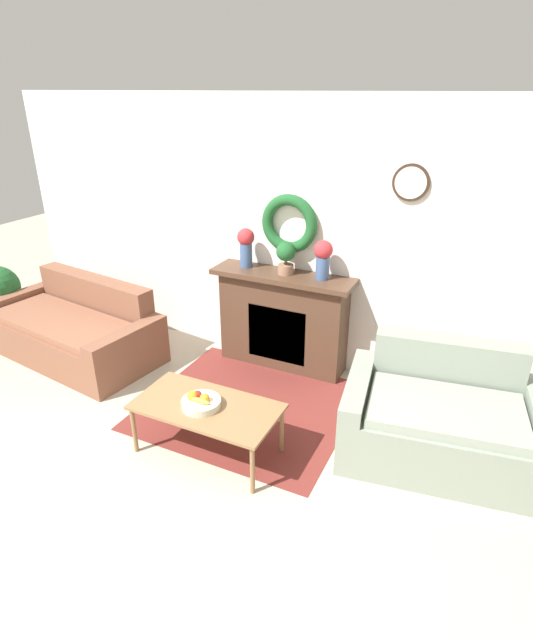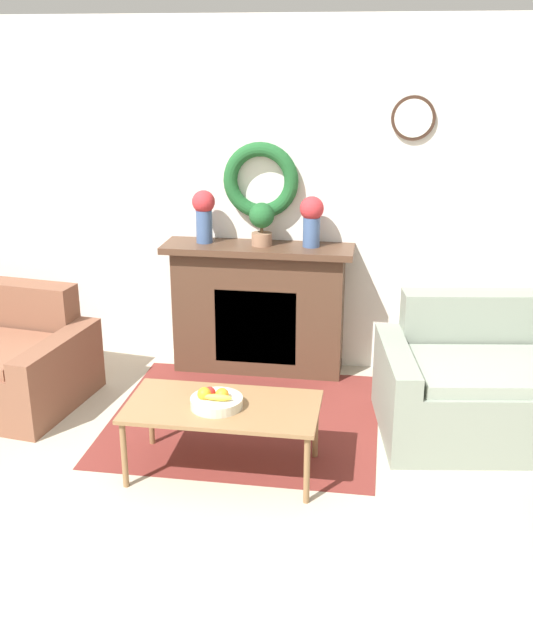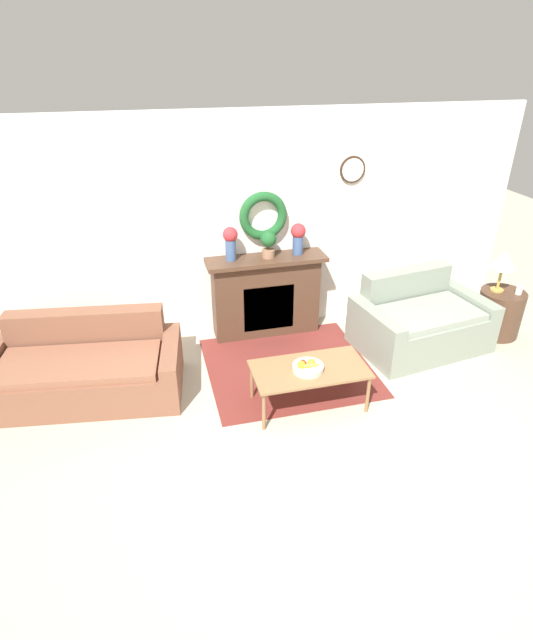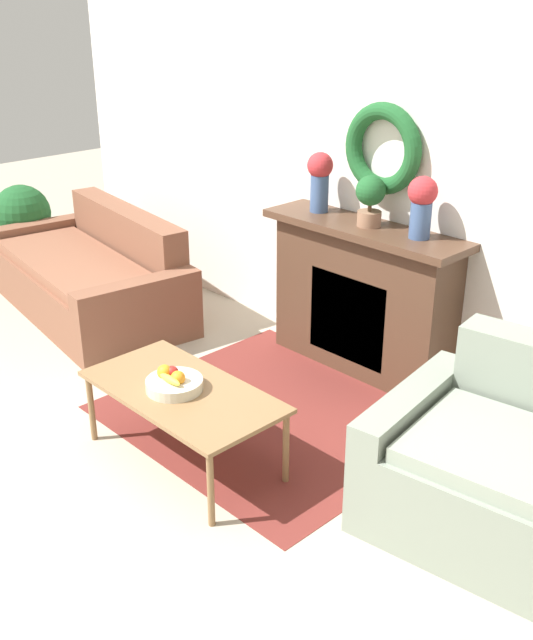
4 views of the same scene
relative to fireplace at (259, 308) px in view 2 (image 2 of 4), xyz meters
The scene contains 10 objects.
ground_plane 2.44m from the fireplace, 90.89° to the right, with size 16.00×16.00×0.00m, color #ADA38E.
floor_rug 1.02m from the fireplace, 86.84° to the right, with size 1.86×1.70×0.01m.
wall_back 0.86m from the fireplace, 99.21° to the left, with size 6.80×0.17×2.70m.
fireplace is the anchor object (origin of this frame).
loveseat_right 1.92m from the fireplace, 24.21° to the right, with size 1.65×1.20×0.88m.
coffee_table 1.59m from the fireplace, 88.26° to the right, with size 1.16×0.60×0.45m.
fruit_bowl 1.62m from the fireplace, 89.47° to the right, with size 0.31×0.31×0.12m.
vase_on_mantel_left 0.86m from the fireplace, behind, with size 0.18×0.18×0.41m.
vase_on_mantel_right 0.84m from the fireplace, ahead, with size 0.18×0.18×0.38m.
potted_plant_on_mantel 0.70m from the fireplace, 26.56° to the right, with size 0.19×0.19×0.33m.
Camera 2 is at (0.97, -3.14, 2.44)m, focal length 42.00 mm.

